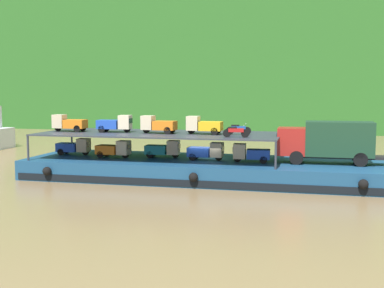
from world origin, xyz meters
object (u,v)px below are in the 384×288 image
at_px(mini_truck_lower_bow, 251,153).
at_px(mini_truck_lower_fore, 206,151).
at_px(mini_truck_lower_stern, 74,147).
at_px(mini_truck_upper_mid, 115,124).
at_px(motorcycle_upper_port, 236,131).
at_px(mini_truck_upper_stern, 69,123).
at_px(mini_truck_lower_mid, 163,149).
at_px(cargo_barge, 206,169).
at_px(covered_lorry, 328,141).
at_px(mini_truck_upper_bow, 204,125).
at_px(mini_truck_lower_aft, 114,149).
at_px(motorcycle_upper_centre, 238,129).
at_px(mini_truck_upper_fore, 158,125).

bearing_deg(mini_truck_lower_bow, mini_truck_lower_fore, 174.07).
distance_m(mini_truck_lower_stern, mini_truck_upper_mid, 4.35).
bearing_deg(motorcycle_upper_port, mini_truck_upper_stern, 172.01).
bearing_deg(mini_truck_upper_stern, mini_truck_lower_mid, 4.88).
bearing_deg(cargo_barge, mini_truck_lower_stern, 178.13).
distance_m(covered_lorry, mini_truck_lower_fore, 9.09).
xyz_separation_m(mini_truck_upper_mid, mini_truck_upper_bow, (7.31, -0.08, 0.00)).
distance_m(covered_lorry, mini_truck_lower_stern, 20.44).
bearing_deg(mini_truck_lower_stern, mini_truck_lower_aft, -12.47).
bearing_deg(covered_lorry, motorcycle_upper_port, -160.55).
bearing_deg(motorcycle_upper_centre, mini_truck_lower_aft, -177.03).
relative_size(cargo_barge, motorcycle_upper_port, 14.81).
distance_m(mini_truck_lower_mid, mini_truck_upper_bow, 4.01).
height_order(mini_truck_upper_mid, motorcycle_upper_centre, mini_truck_upper_mid).
relative_size(covered_lorry, mini_truck_lower_mid, 2.82).
bearing_deg(mini_truck_upper_stern, mini_truck_lower_bow, -1.37).
xyz_separation_m(cargo_barge, motorcycle_upper_centre, (2.48, 0.02, 3.18)).
distance_m(mini_truck_lower_mid, motorcycle_upper_centre, 6.35).
bearing_deg(covered_lorry, mini_truck_lower_fore, -178.08).
bearing_deg(mini_truck_upper_stern, mini_truck_upper_mid, 2.71).
height_order(cargo_barge, mini_truck_lower_stern, mini_truck_lower_stern).
height_order(mini_truck_lower_stern, motorcycle_upper_centre, motorcycle_upper_centre).
bearing_deg(motorcycle_upper_port, motorcycle_upper_centre, 93.85).
bearing_deg(mini_truck_upper_stern, mini_truck_lower_fore, 0.01).
relative_size(mini_truck_lower_mid, mini_truck_upper_mid, 1.00).
bearing_deg(mini_truck_lower_bow, mini_truck_upper_bow, 172.84).
bearing_deg(mini_truck_upper_fore, motorcycle_upper_port, -16.86).
distance_m(mini_truck_upper_stern, mini_truck_upper_fore, 7.64).
relative_size(mini_truck_lower_bow, motorcycle_upper_port, 1.47).
xyz_separation_m(mini_truck_upper_fore, motorcycle_upper_centre, (6.29, 0.27, -0.26)).
xyz_separation_m(mini_truck_lower_bow, mini_truck_upper_stern, (-14.98, 0.36, 2.00)).
xyz_separation_m(mini_truck_lower_stern, mini_truck_lower_mid, (7.72, 0.08, 0.00)).
height_order(mini_truck_lower_aft, motorcycle_upper_centre, motorcycle_upper_centre).
height_order(cargo_barge, mini_truck_lower_bow, mini_truck_lower_bow).
xyz_separation_m(mini_truck_lower_fore, mini_truck_lower_bow, (3.48, -0.36, 0.00)).
height_order(covered_lorry, mini_truck_lower_aft, covered_lorry).
bearing_deg(mini_truck_lower_bow, cargo_barge, 170.65).
xyz_separation_m(mini_truck_lower_stern, mini_truck_upper_mid, (3.85, -0.41, 2.00)).
relative_size(cargo_barge, mini_truck_upper_mid, 10.08).
height_order(mini_truck_lower_bow, mini_truck_upper_stern, mini_truck_upper_stern).
bearing_deg(mini_truck_lower_aft, mini_truck_upper_mid, 97.58).
xyz_separation_m(mini_truck_lower_stern, mini_truck_upper_bow, (11.15, -0.49, 2.00)).
xyz_separation_m(mini_truck_lower_aft, mini_truck_upper_mid, (-0.06, 0.46, 2.00)).
bearing_deg(mini_truck_lower_bow, motorcycle_upper_port, -119.18).
xyz_separation_m(covered_lorry, mini_truck_lower_stern, (-20.42, 0.29, -1.00)).
relative_size(mini_truck_lower_bow, motorcycle_upper_centre, 1.47).
bearing_deg(motorcycle_upper_centre, mini_truck_lower_mid, 175.99).
height_order(mini_truck_lower_fore, motorcycle_upper_centre, motorcycle_upper_centre).
distance_m(mini_truck_lower_mid, mini_truck_lower_fore, 3.72).
relative_size(mini_truck_lower_bow, mini_truck_upper_fore, 1.00).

